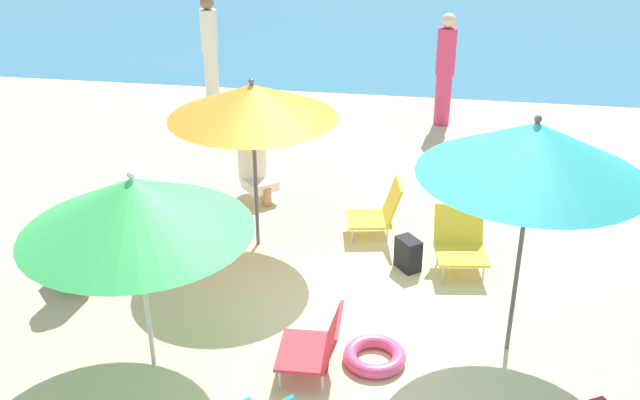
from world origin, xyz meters
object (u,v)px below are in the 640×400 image
Objects in this scene: swim_ring at (374,356)px; beach_chair_f at (317,345)px; umbrella_green at (135,206)px; umbrella_orange at (252,101)px; beach_chair_d at (460,241)px; beach_chair_e at (380,211)px; umbrella_teal at (534,150)px; person_a at (71,250)px; person_d at (445,69)px; beach_bag at (408,254)px; beach_chair_c at (130,227)px; person_b at (254,164)px; person_c at (210,50)px.

beach_chair_f is at bearing -154.06° from swim_ring.
umbrella_orange is at bearing 79.54° from umbrella_green.
beach_chair_d is 1.02m from beach_chair_e.
umbrella_orange is 0.87× the size of umbrella_teal.
swim_ring is at bearing -156.28° from beach_chair_f.
beach_chair_e is 0.71× the size of person_a.
beach_chair_d reaches higher than swim_ring.
person_d is 4.41m from beach_bag.
swim_ring is at bearing 9.94° from umbrella_green.
umbrella_teal is 4.26m from beach_chair_c.
beach_chair_c is 3.08m from swim_ring.
beach_bag is at bearing -164.41° from person_d.
person_d is at bearing 33.96° from beach_chair_c.
swim_ring is (-0.49, -5.89, -0.81)m from person_d.
beach_chair_d is (3.41, 0.21, 0.02)m from beach_chair_c.
person_c reaches higher than person_b.
beach_chair_d is at bearing -123.99° from beach_chair_f.
beach_chair_e is at bearing -3.68° from beach_chair_c.
swim_ring is at bearing -31.33° from beach_chair_d.
person_c is (-1.48, 3.26, 0.49)m from person_b.
umbrella_teal is 3.32× the size of beach_chair_e.
umbrella_green reaches higher than beach_bag.
beach_chair_f reaches higher than beach_bag.
person_d is (0.64, 3.69, 0.56)m from beach_chair_e.
umbrella_green is 3.17× the size of beach_chair_f.
beach_chair_f reaches higher than swim_ring.
umbrella_orange is 2.19m from beach_bag.
person_d reaches higher than beach_chair_e.
umbrella_teal is 2.25m from beach_bag.
person_d is 5.97m from swim_ring.
umbrella_green is (-2.94, -0.69, -0.36)m from umbrella_teal.
beach_bag is at bearing -18.14° from beach_chair_c.
umbrella_teal is 4.33m from person_a.
beach_chair_f is 0.63× the size of person_a.
person_a is 1.01× the size of person_b.
beach_chair_f is (-1.16, -1.87, -0.03)m from beach_chair_d.
umbrella_teal is 2.72m from beach_chair_e.
person_d is 4.96× the size of beach_bag.
umbrella_teal is at bearing -154.10° from person_d.
umbrella_orange is 2.62m from beach_chair_f.
person_d reaches higher than person_a.
beach_chair_c is at bearing 151.99° from swim_ring.
beach_bag is at bearing 69.24° from person_c.
umbrella_green reaches higher than person_b.
umbrella_green is at bearing -166.83° from umbrella_teal.
person_c is 3.33× the size of swim_ring.
beach_chair_f is (0.97, -2.03, -1.33)m from umbrella_orange.
beach_chair_e is at bearing 23.07° from person_b.
person_b reaches higher than beach_chair_f.
person_b is at bearing 88.54° from umbrella_green.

